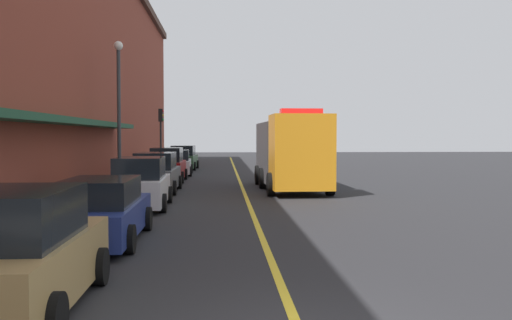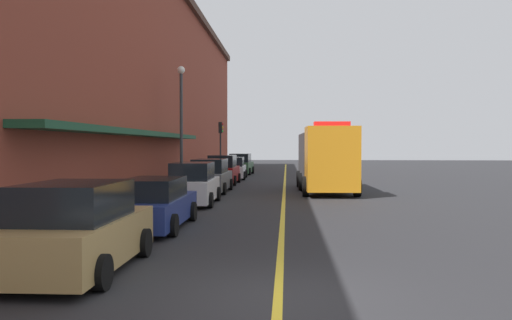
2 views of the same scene
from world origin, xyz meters
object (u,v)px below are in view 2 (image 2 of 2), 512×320
object	(u,v)px
parked_car_1	(155,204)
street_lamp_left	(181,113)
parked_car_0	(78,230)
traffic_light_near	(221,138)
utility_truck	(325,159)
parked_car_2	(193,185)
parked_car_3	(210,177)
parked_car_4	(223,171)
parked_car_5	(232,169)
parking_meter_2	(207,167)
parking_meter_0	(218,164)
parked_car_6	(241,165)
parking_meter_1	(207,167)

from	to	relation	value
parked_car_1	street_lamp_left	xyz separation A→B (m)	(-2.08, 13.92, 3.67)
parked_car_0	traffic_light_near	size ratio (longest dim) A/B	1.01
utility_truck	parked_car_2	bearing A→B (deg)	-44.91
parked_car_3	parked_car_4	xyz separation A→B (m)	(-0.07, 5.87, 0.04)
parked_car_2	parked_car_4	xyz separation A→B (m)	(-0.17, 11.47, 0.04)
parked_car_4	parked_car_5	bearing A→B (deg)	-0.30
parked_car_5	traffic_light_near	world-z (taller)	traffic_light_near
utility_truck	parking_meter_2	size ratio (longest dim) A/B	6.18
parked_car_1	parking_meter_0	xyz separation A→B (m)	(-1.48, 25.40, 0.33)
utility_truck	parking_meter_2	bearing A→B (deg)	-132.48
parked_car_6	parking_meter_1	distance (m)	9.79
parking_meter_0	traffic_light_near	xyz separation A→B (m)	(0.06, 0.92, 2.10)
parking_meter_0	parked_car_2	bearing A→B (deg)	-85.53
parked_car_4	street_lamp_left	world-z (taller)	street_lamp_left
parked_car_0	parked_car_3	xyz separation A→B (m)	(0.05, 17.29, 0.01)
parked_car_6	parked_car_5	bearing A→B (deg)	-178.45
parking_meter_0	parking_meter_1	distance (m)	5.96
utility_truck	parked_car_4	bearing A→B (deg)	-130.09
traffic_light_near	parked_car_2	bearing A→B (deg)	-85.91
parked_car_4	traffic_light_near	size ratio (longest dim) A/B	1.02
parked_car_4	parking_meter_2	bearing A→B (deg)	40.24
street_lamp_left	traffic_light_near	size ratio (longest dim) A/B	1.61
parked_car_3	parked_car_5	bearing A→B (deg)	0.50
parking_meter_1	parked_car_5	bearing A→B (deg)	69.44
parked_car_2	parking_meter_0	distance (m)	19.13
utility_truck	parking_meter_2	world-z (taller)	utility_truck
parked_car_1	parked_car_3	world-z (taller)	parked_car_3
parked_car_0	parking_meter_0	size ratio (longest dim) A/B	3.28
parked_car_5	parking_meter_1	distance (m)	3.94
parked_car_1	utility_truck	xyz separation A→B (m)	(6.12, 12.83, 1.03)
parked_car_3	parking_meter_2	size ratio (longest dim) A/B	3.60
parking_meter_0	parked_car_0	bearing A→B (deg)	-87.50
parked_car_1	parking_meter_2	distance (m)	19.44
parked_car_1	parked_car_5	bearing A→B (deg)	-0.15
parked_car_6	parking_meter_2	xyz separation A→B (m)	(-1.45, -9.73, 0.21)
parked_car_5	traffic_light_near	bearing A→B (deg)	20.31
parking_meter_0	parking_meter_2	size ratio (longest dim) A/B	1.00
parked_car_0	street_lamp_left	world-z (taller)	street_lamp_left
parking_meter_1	parking_meter_2	world-z (taller)	same
utility_truck	street_lamp_left	world-z (taller)	street_lamp_left
parked_car_2	parked_car_4	world-z (taller)	parked_car_4
parked_car_0	parked_car_5	distance (m)	28.47
parked_car_1	utility_truck	bearing A→B (deg)	-25.88
parked_car_3	street_lamp_left	world-z (taller)	street_lamp_left
parked_car_4	street_lamp_left	distance (m)	5.59
parked_car_0	parked_car_1	distance (m)	5.36
utility_truck	parking_meter_0	xyz separation A→B (m)	(-7.60, 12.57, -0.70)
parked_car_4	parking_meter_1	xyz separation A→B (m)	(-1.32, 1.63, 0.18)
traffic_light_near	parked_car_6	bearing A→B (deg)	63.50
parked_car_6	street_lamp_left	world-z (taller)	street_lamp_left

